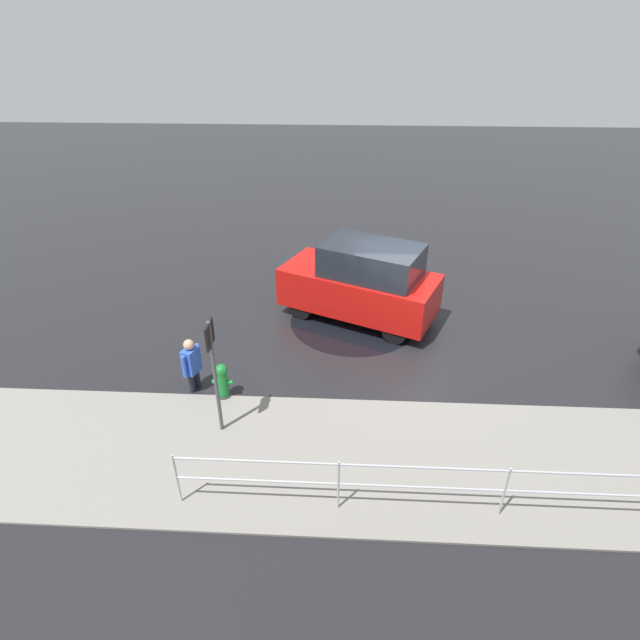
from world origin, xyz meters
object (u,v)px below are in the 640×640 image
Objects in this scene: fire_hydrant at (223,381)px; pedestrian at (191,362)px; moving_hatchback at (362,282)px; sign_post at (213,362)px.

pedestrian is (0.67, -0.24, 0.28)m from fire_hydrant.
fire_hydrant is at bearing 49.83° from moving_hatchback.
moving_hatchback is at bearing -121.58° from sign_post.
moving_hatchback is 5.18m from sign_post.
sign_post is at bearing 100.13° from fire_hydrant.
pedestrian is (3.54, 3.17, -0.34)m from moving_hatchback.
sign_post is (2.70, 4.39, 0.55)m from moving_hatchback.
sign_post reaches higher than pedestrian.
fire_hydrant is 0.66× the size of pedestrian.
sign_post is at bearing 124.60° from pedestrian.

